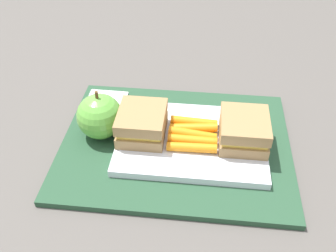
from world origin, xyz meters
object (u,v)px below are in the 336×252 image
object	(u,v)px
food_tray	(192,140)
sandwich_half_right	(142,123)
apple	(100,116)
sandwich_half_left	(244,130)
carrot_sticks_bundle	(193,134)
paper_napkin	(105,102)

from	to	relation	value
food_tray	sandwich_half_right	xyz separation A→B (m)	(0.08, 0.00, 0.03)
apple	sandwich_half_left	bearing A→B (deg)	178.30
food_tray	sandwich_half_left	distance (m)	0.08
apple	carrot_sticks_bundle	bearing A→B (deg)	177.42
food_tray	apple	size ratio (longest dim) A/B	2.75
carrot_sticks_bundle	paper_napkin	distance (m)	0.18
sandwich_half_left	sandwich_half_right	distance (m)	0.16
food_tray	sandwich_half_right	world-z (taller)	sandwich_half_right
food_tray	carrot_sticks_bundle	world-z (taller)	carrot_sticks_bundle
food_tray	carrot_sticks_bundle	bearing A→B (deg)	-179.48
carrot_sticks_bundle	paper_napkin	size ratio (longest dim) A/B	1.11
food_tray	apple	bearing A→B (deg)	-2.61
food_tray	sandwich_half_right	bearing A→B (deg)	0.00
sandwich_half_right	paper_napkin	xyz separation A→B (m)	(0.08, -0.09, -0.03)
carrot_sticks_bundle	apple	xyz separation A→B (m)	(0.15, -0.01, 0.02)
sandwich_half_right	carrot_sticks_bundle	distance (m)	0.08
food_tray	sandwich_half_right	size ratio (longest dim) A/B	2.88
carrot_sticks_bundle	paper_napkin	bearing A→B (deg)	-28.64
sandwich_half_left	paper_napkin	xyz separation A→B (m)	(0.24, -0.09, -0.03)
apple	paper_napkin	xyz separation A→B (m)	(0.01, -0.08, -0.03)
sandwich_half_left	carrot_sticks_bundle	size ratio (longest dim) A/B	1.03
food_tray	paper_napkin	size ratio (longest dim) A/B	3.29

